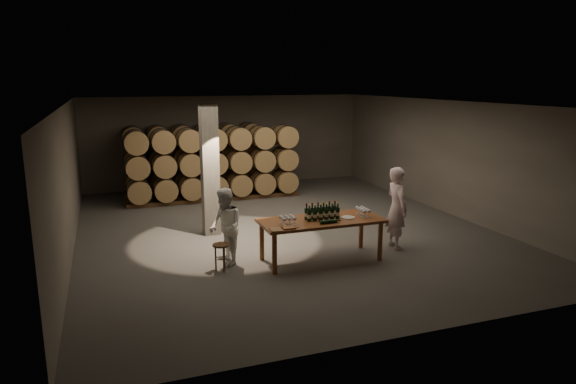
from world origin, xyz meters
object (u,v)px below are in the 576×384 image
object	(u,v)px
notebook_near	(289,228)
stool	(221,249)
person_man	(397,208)
plate	(348,217)
bottle_cluster	(322,213)
tasting_table	(321,224)
person_woman	(225,227)

from	to	relation	value
notebook_near	stool	size ratio (longest dim) A/B	0.44
notebook_near	person_man	distance (m)	2.87
plate	bottle_cluster	bearing A→B (deg)	171.00
tasting_table	notebook_near	world-z (taller)	notebook_near
bottle_cluster	person_man	distance (m)	1.92
bottle_cluster	notebook_near	world-z (taller)	bottle_cluster
bottle_cluster	notebook_near	distance (m)	0.99
notebook_near	plate	bearing A→B (deg)	10.26
notebook_near	bottle_cluster	bearing A→B (deg)	22.41
notebook_near	stool	xyz separation A→B (m)	(-1.26, 0.50, -0.46)
person_man	bottle_cluster	bearing A→B (deg)	97.98
bottle_cluster	person_woman	xyz separation A→B (m)	(-1.98, 0.43, -0.22)
bottle_cluster	plate	bearing A→B (deg)	-9.00
stool	bottle_cluster	bearing A→B (deg)	-2.46
person_man	tasting_table	bearing A→B (deg)	98.08
tasting_table	stool	bearing A→B (deg)	177.38
bottle_cluster	person_woman	size ratio (longest dim) A/B	0.46
person_woman	notebook_near	bearing A→B (deg)	44.17
tasting_table	person_woman	distance (m)	2.00
tasting_table	bottle_cluster	size ratio (longest dim) A/B	3.52
person_man	person_woman	size ratio (longest dim) A/B	1.16
stool	person_man	size ratio (longest dim) A/B	0.30
stool	person_man	distance (m)	4.09
notebook_near	person_man	size ratio (longest dim) A/B	0.13
person_man	notebook_near	bearing A→B (deg)	104.44
bottle_cluster	person_man	bearing A→B (deg)	5.30
tasting_table	stool	world-z (taller)	tasting_table
person_man	plate	bearing A→B (deg)	103.87
tasting_table	notebook_near	size ratio (longest dim) A/B	10.65
bottle_cluster	stool	xyz separation A→B (m)	(-2.15, 0.09, -0.57)
tasting_table	bottle_cluster	distance (m)	0.23
bottle_cluster	tasting_table	bearing A→B (deg)	-165.82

